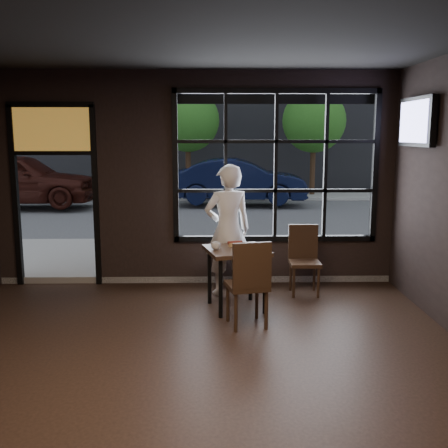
{
  "coord_description": "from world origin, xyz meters",
  "views": [
    {
      "loc": [
        0.27,
        -4.35,
        2.28
      ],
      "look_at": [
        0.4,
        2.2,
        1.15
      ],
      "focal_mm": 42.0,
      "sensor_mm": 36.0,
      "label": 1
    }
  ],
  "objects_px": {
    "man": "(228,230)",
    "navy_car": "(239,181)",
    "chair_near": "(247,283)",
    "cafe_table": "(236,278)"
  },
  "relations": [
    {
      "from": "chair_near",
      "to": "navy_car",
      "type": "distance_m",
      "value": 10.56
    },
    {
      "from": "chair_near",
      "to": "man",
      "type": "distance_m",
      "value": 1.36
    },
    {
      "from": "cafe_table",
      "to": "chair_near",
      "type": "relative_size",
      "value": 0.77
    },
    {
      "from": "cafe_table",
      "to": "man",
      "type": "distance_m",
      "value": 0.86
    },
    {
      "from": "cafe_table",
      "to": "navy_car",
      "type": "distance_m",
      "value": 9.95
    },
    {
      "from": "man",
      "to": "navy_car",
      "type": "distance_m",
      "value": 9.28
    },
    {
      "from": "man",
      "to": "navy_car",
      "type": "bearing_deg",
      "value": -108.79
    },
    {
      "from": "man",
      "to": "navy_car",
      "type": "height_order",
      "value": "man"
    },
    {
      "from": "man",
      "to": "cafe_table",
      "type": "bearing_deg",
      "value": 83.05
    },
    {
      "from": "navy_car",
      "to": "man",
      "type": "bearing_deg",
      "value": 179.68
    }
  ]
}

